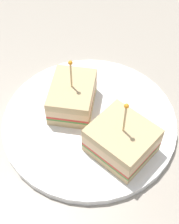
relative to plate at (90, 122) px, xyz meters
The scene contains 4 objects.
ground_plane 1.68cm from the plate, ahead, with size 110.00×110.00×2.00cm, color #9E9384.
plate is the anchor object (origin of this frame).
sandwich_half_front 5.21cm from the plate, 65.98° to the right, with size 10.78×11.59×10.72cm.
sandwich_half_back 8.51cm from the plate, 107.77° to the left, with size 11.42×11.80×11.30cm.
Camera 1 is at (12.46, 31.95, 46.62)cm, focal length 53.67 mm.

